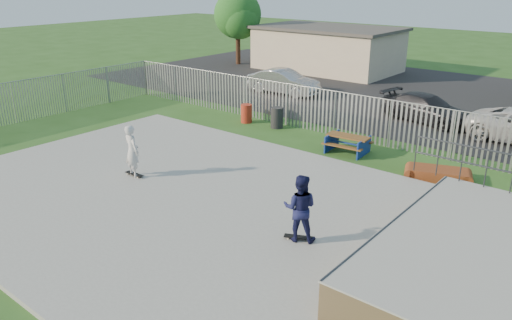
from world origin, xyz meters
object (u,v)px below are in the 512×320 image
Objects in this scene: trash_bin_red at (246,113)px; skater_navy at (300,208)px; car_dark at (426,108)px; tree_left at (238,15)px; picnic_table at (348,144)px; funbox at (438,174)px; car_silver at (284,82)px; skater_white at (132,151)px; trash_bin_grey at (277,118)px.

skater_navy is (8.68, -8.11, 0.62)m from trash_bin_red.
tree_left reaches higher than car_dark.
trash_bin_red is (-6.01, 0.78, 0.09)m from picnic_table.
funbox is 7.01m from skater_navy.
trash_bin_red is 0.16× the size of tree_left.
funbox is at bearing -125.83° from car_silver.
tree_left is (-21.45, 13.90, 3.67)m from funbox.
skater_white reaches higher than car_silver.
funbox is at bearing -7.27° from trash_bin_red.
skater_navy and skater_white have the same top height.
tree_left is at bearing -71.48° from skater_navy.
car_dark is at bearing -107.66° from skater_navy.
trash_bin_red is 0.20× the size of car_dark.
tree_left is 24.70m from skater_white.
funbox is at bearing -131.27° from skater_white.
skater_navy is 1.00× the size of skater_white.
skater_navy is at bearing -120.32° from funbox.
skater_white is at bearing -160.85° from funbox.
car_dark is 2.48× the size of skater_navy.
picnic_table is 0.98× the size of skater_white.
skater_white is (-0.03, -8.27, 0.58)m from trash_bin_grey.
funbox is 10.71m from skater_white.
car_silver is (-3.97, 5.97, 0.26)m from trash_bin_grey.
picnic_table is at bearing -37.39° from tree_left.
car_dark is at bearing 78.41° from picnic_table.
skater_navy is (7.00, -8.33, 0.58)m from trash_bin_grey.
picnic_table is 0.86× the size of funbox.
skater_navy is at bearing -43.03° from trash_bin_red.
trash_bin_grey reaches higher than funbox.
skater_navy is at bearing -45.71° from tree_left.
car_dark is (6.73, 5.58, 0.23)m from trash_bin_red.
trash_bin_grey is 0.22× the size of car_silver.
picnic_table is at bearing 152.66° from funbox.
car_silver is (-12.17, 7.45, 0.56)m from funbox.
tree_left is at bearing 136.84° from trash_bin_grey.
tree_left is at bearing 132.44° from trash_bin_red.
funbox is 1.15× the size of skater_white.
skater_navy is 7.03m from skater_white.
trash_bin_red reaches higher than picnic_table.
car_dark is (5.05, 5.36, 0.19)m from trash_bin_grey.
car_dark is at bearing -98.22° from car_silver.
car_dark is at bearing 46.69° from trash_bin_grey.
car_silver reaches higher than picnic_table.
skater_white reaches higher than trash_bin_red.
tree_left is (-11.56, 12.64, 3.41)m from trash_bin_red.
tree_left reaches higher than skater_navy.
funbox is 14.28m from car_silver.
trash_bin_red is 0.92× the size of trash_bin_grey.
trash_bin_grey is at bearing -43.16° from tree_left.
trash_bin_grey is 0.17× the size of tree_left.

